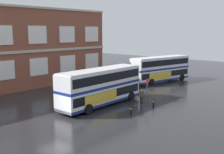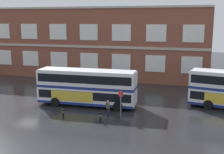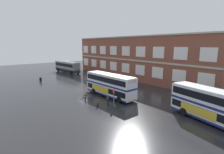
{
  "view_description": "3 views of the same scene",
  "coord_description": "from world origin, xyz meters",
  "px_view_note": "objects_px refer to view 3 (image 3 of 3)",
  "views": [
    {
      "loc": [
        -14.09,
        -19.75,
        8.15
      ],
      "look_at": [
        10.36,
        2.32,
        2.63
      ],
      "focal_mm": 44.26,
      "sensor_mm": 36.0,
      "label": 1
    },
    {
      "loc": [
        18.49,
        -28.49,
        9.59
      ],
      "look_at": [
        9.85,
        1.64,
        3.31
      ],
      "focal_mm": 46.48,
      "sensor_mm": 36.0,
      "label": 2
    },
    {
      "loc": [
        31.46,
        -17.92,
        9.35
      ],
      "look_at": [
        6.76,
        1.79,
        3.44
      ],
      "focal_mm": 28.04,
      "sensor_mm": 36.0,
      "label": 3
    }
  ],
  "objects_px": {
    "double_decker_near": "(110,85)",
    "touring_coach": "(67,67)",
    "double_decker_middle": "(215,106)",
    "station_litter_bin": "(41,79)",
    "waiting_passenger": "(108,99)",
    "safety_bollard_east": "(98,104)",
    "bus_stand_flag": "(114,96)",
    "safety_bollard_west": "(85,98)"
  },
  "relations": [
    {
      "from": "double_decker_middle",
      "to": "safety_bollard_east",
      "type": "xyz_separation_m",
      "value": [
        -13.41,
        -7.65,
        -1.66
      ]
    },
    {
      "from": "waiting_passenger",
      "to": "safety_bollard_west",
      "type": "distance_m",
      "value": 4.43
    },
    {
      "from": "station_litter_bin",
      "to": "safety_bollard_east",
      "type": "relative_size",
      "value": 1.08
    },
    {
      "from": "bus_stand_flag",
      "to": "safety_bollard_east",
      "type": "relative_size",
      "value": 2.84
    },
    {
      "from": "bus_stand_flag",
      "to": "station_litter_bin",
      "type": "bearing_deg",
      "value": -173.45
    },
    {
      "from": "bus_stand_flag",
      "to": "safety_bollard_east",
      "type": "distance_m",
      "value": 2.69
    },
    {
      "from": "bus_stand_flag",
      "to": "safety_bollard_west",
      "type": "xyz_separation_m",
      "value": [
        -5.35,
        -1.87,
        -1.14
      ]
    },
    {
      "from": "touring_coach",
      "to": "safety_bollard_east",
      "type": "height_order",
      "value": "touring_coach"
    },
    {
      "from": "touring_coach",
      "to": "safety_bollard_east",
      "type": "xyz_separation_m",
      "value": [
        33.94,
        -10.56,
        -1.42
      ]
    },
    {
      "from": "touring_coach",
      "to": "safety_bollard_west",
      "type": "xyz_separation_m",
      "value": [
        30.08,
        -10.5,
        -1.42
      ]
    },
    {
      "from": "touring_coach",
      "to": "waiting_passenger",
      "type": "distance_m",
      "value": 35.27
    },
    {
      "from": "double_decker_middle",
      "to": "station_litter_bin",
      "type": "distance_m",
      "value": 39.0
    },
    {
      "from": "double_decker_near",
      "to": "safety_bollard_west",
      "type": "xyz_separation_m",
      "value": [
        -0.7,
        -4.76,
        -1.66
      ]
    },
    {
      "from": "waiting_passenger",
      "to": "safety_bollard_east",
      "type": "bearing_deg",
      "value": -96.54
    },
    {
      "from": "double_decker_middle",
      "to": "waiting_passenger",
      "type": "relative_size",
      "value": 6.64
    },
    {
      "from": "touring_coach",
      "to": "waiting_passenger",
      "type": "height_order",
      "value": "touring_coach"
    },
    {
      "from": "station_litter_bin",
      "to": "safety_bollard_east",
      "type": "distance_m",
      "value": 24.6
    },
    {
      "from": "waiting_passenger",
      "to": "station_litter_bin",
      "type": "xyz_separation_m",
      "value": [
        -24.78,
        -2.84,
        -0.41
      ]
    },
    {
      "from": "bus_stand_flag",
      "to": "station_litter_bin",
      "type": "height_order",
      "value": "bus_stand_flag"
    },
    {
      "from": "safety_bollard_west",
      "to": "station_litter_bin",
      "type": "bearing_deg",
      "value": -176.91
    },
    {
      "from": "double_decker_near",
      "to": "waiting_passenger",
      "type": "relative_size",
      "value": 6.52
    },
    {
      "from": "waiting_passenger",
      "to": "double_decker_near",
      "type": "bearing_deg",
      "value": 137.96
    },
    {
      "from": "bus_stand_flag",
      "to": "double_decker_middle",
      "type": "bearing_deg",
      "value": 25.65
    },
    {
      "from": "double_decker_near",
      "to": "safety_bollard_east",
      "type": "relative_size",
      "value": 11.67
    },
    {
      "from": "touring_coach",
      "to": "safety_bollard_west",
      "type": "relative_size",
      "value": 12.82
    },
    {
      "from": "double_decker_near",
      "to": "touring_coach",
      "type": "height_order",
      "value": "double_decker_near"
    },
    {
      "from": "touring_coach",
      "to": "bus_stand_flag",
      "type": "xyz_separation_m",
      "value": [
        35.43,
        -8.63,
        -0.27
      ]
    },
    {
      "from": "bus_stand_flag",
      "to": "safety_bollard_west",
      "type": "relative_size",
      "value": 2.84
    },
    {
      "from": "touring_coach",
      "to": "station_litter_bin",
      "type": "bearing_deg",
      "value": -51.15
    },
    {
      "from": "safety_bollard_west",
      "to": "double_decker_near",
      "type": "bearing_deg",
      "value": 81.64
    },
    {
      "from": "double_decker_near",
      "to": "double_decker_middle",
      "type": "xyz_separation_m",
      "value": [
        16.56,
        2.84,
        0.0
      ]
    },
    {
      "from": "safety_bollard_west",
      "to": "double_decker_middle",
      "type": "bearing_deg",
      "value": 23.75
    },
    {
      "from": "touring_coach",
      "to": "waiting_passenger",
      "type": "relative_size",
      "value": 7.16
    },
    {
      "from": "station_litter_bin",
      "to": "safety_bollard_west",
      "type": "relative_size",
      "value": 1.08
    },
    {
      "from": "waiting_passenger",
      "to": "bus_stand_flag",
      "type": "relative_size",
      "value": 0.63
    },
    {
      "from": "double_decker_near",
      "to": "touring_coach",
      "type": "distance_m",
      "value": 31.32
    },
    {
      "from": "safety_bollard_west",
      "to": "safety_bollard_east",
      "type": "distance_m",
      "value": 3.86
    },
    {
      "from": "double_decker_middle",
      "to": "touring_coach",
      "type": "relative_size",
      "value": 0.93
    },
    {
      "from": "waiting_passenger",
      "to": "safety_bollard_east",
      "type": "distance_m",
      "value": 1.85
    },
    {
      "from": "double_decker_near",
      "to": "double_decker_middle",
      "type": "bearing_deg",
      "value": 9.73
    },
    {
      "from": "station_litter_bin",
      "to": "safety_bollard_east",
      "type": "height_order",
      "value": "station_litter_bin"
    },
    {
      "from": "waiting_passenger",
      "to": "bus_stand_flag",
      "type": "distance_m",
      "value": 1.47
    }
  ]
}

